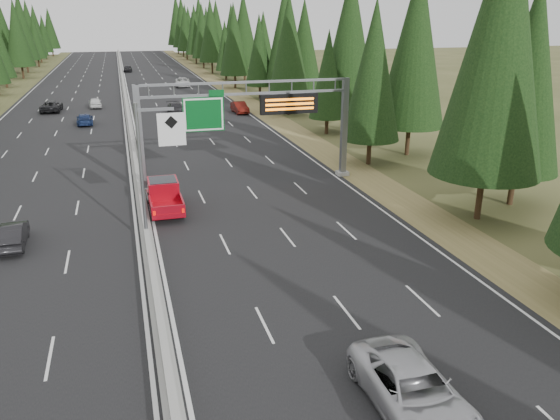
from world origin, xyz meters
The scene contains 17 objects.
road centered at (0.00, 80.00, 0.04)m, with size 32.00×260.00×0.08m, color black.
shoulder_right centered at (17.80, 80.00, 0.03)m, with size 3.60×260.00×0.06m, color olive.
median_barrier centered at (0.00, 80.00, 0.41)m, with size 0.70×260.00×0.85m.
sign_gantry centered at (8.92, 34.88, 5.27)m, with size 16.75×0.98×7.80m.
hov_sign_pole centered at (0.58, 24.97, 4.72)m, with size 2.80×0.50×8.00m.
tree_row_right centered at (21.90, 74.13, 9.44)m, with size 11.94×241.20×18.94m.
silver_minivan centered at (7.59, 8.00, 0.87)m, with size 2.64×5.72×1.59m, color #AFAFB4.
red_pickup centered at (1.50, 30.74, 1.13)m, with size 2.07×5.81×1.89m.
car_ahead_green centered at (6.49, 58.31, 0.91)m, with size 1.95×4.85×1.65m, color #135436.
car_ahead_dkred centered at (14.50, 66.93, 0.82)m, with size 1.56×4.48×1.48m, color #5D130D.
car_ahead_dkgrey centered at (6.23, 68.71, 0.77)m, with size 1.95×4.79×1.39m, color black.
car_ahead_white centered at (10.51, 98.17, 0.87)m, with size 2.61×5.67×1.57m, color white.
car_ahead_far centered at (1.50, 129.73, 0.83)m, with size 1.76×4.38×1.49m, color black.
car_onc_near centered at (-7.35, 26.55, 0.77)m, with size 1.46×4.18×1.38m, color black.
car_onc_blue centered at (-5.08, 63.98, 0.73)m, with size 1.83×4.50×1.31m, color navy.
car_onc_white centered at (-4.24, 77.04, 0.79)m, with size 1.68×4.18×1.42m, color silver.
car_onc_far centered at (-9.85, 75.06, 0.83)m, with size 2.48×5.37×1.49m, color black.
Camera 1 is at (-0.70, -5.01, 12.42)m, focal length 35.00 mm.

